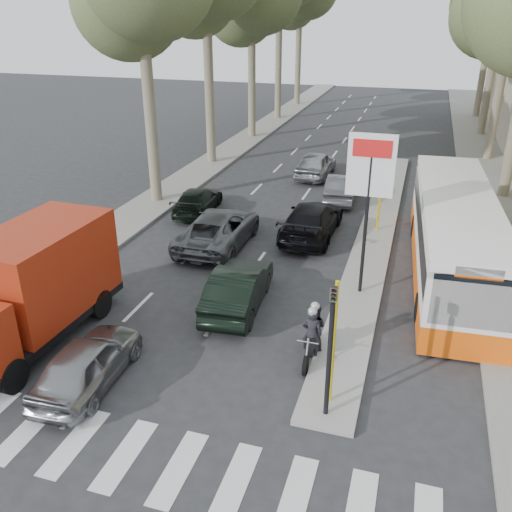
{
  "coord_description": "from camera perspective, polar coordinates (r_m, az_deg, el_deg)",
  "views": [
    {
      "loc": [
        4.67,
        -11.86,
        9.08
      ],
      "look_at": [
        -0.12,
        3.71,
        1.6
      ],
      "focal_mm": 38.0,
      "sensor_mm": 36.0,
      "label": 1
    }
  ],
  "objects": [
    {
      "name": "ground",
      "position": [
        15.65,
        -3.65,
        -10.86
      ],
      "size": [
        120.0,
        120.0,
        0.0
      ],
      "primitive_type": "plane",
      "color": "#28282B",
      "rests_on": "ground"
    },
    {
      "name": "sidewalk_right",
      "position": [
        38.15,
        22.78,
        9.09
      ],
      "size": [
        3.2,
        70.0,
        0.12
      ],
      "primitive_type": "cube",
      "color": "gray",
      "rests_on": "ground"
    },
    {
      "name": "median_left",
      "position": [
        42.79,
        -0.55,
        12.5
      ],
      "size": [
        2.4,
        64.0,
        0.12
      ],
      "primitive_type": "cube",
      "color": "gray",
      "rests_on": "ground"
    },
    {
      "name": "traffic_island",
      "position": [
        24.61,
        12.59,
        2.6
      ],
      "size": [
        1.5,
        26.0,
        0.16
      ],
      "primitive_type": "cube",
      "color": "gray",
      "rests_on": "ground"
    },
    {
      "name": "billboard",
      "position": [
        17.75,
        11.76,
        6.51
      ],
      "size": [
        1.5,
        12.1,
        5.6
      ],
      "color": "yellow",
      "rests_on": "ground"
    },
    {
      "name": "traffic_light_island",
      "position": [
        12.36,
        7.92,
        -7.84
      ],
      "size": [
        0.16,
        0.41,
        3.6
      ],
      "color": "black",
      "rests_on": "ground"
    },
    {
      "name": "silver_hatchback",
      "position": [
        15.04,
        -17.32,
        -10.65
      ],
      "size": [
        1.75,
        3.96,
        1.33
      ],
      "primitive_type": "imported",
      "rotation": [
        0.0,
        0.0,
        3.19
      ],
      "color": "gray",
      "rests_on": "ground"
    },
    {
      "name": "dark_hatchback",
      "position": [
        17.81,
        -1.86,
        -3.35
      ],
      "size": [
        1.85,
        4.45,
        1.43
      ],
      "primitive_type": "imported",
      "rotation": [
        0.0,
        0.0,
        3.22
      ],
      "color": "black",
      "rests_on": "ground"
    },
    {
      "name": "queue_car_a",
      "position": [
        22.52,
        -3.96,
        2.86
      ],
      "size": [
        2.52,
        5.32,
        1.47
      ],
      "primitive_type": "imported",
      "rotation": [
        0.0,
        0.0,
        3.16
      ],
      "color": "#53565B",
      "rests_on": "ground"
    },
    {
      "name": "queue_car_b",
      "position": [
        23.51,
        5.85,
        3.78
      ],
      "size": [
        2.16,
        5.2,
        1.5
      ],
      "primitive_type": "imported",
      "rotation": [
        0.0,
        0.0,
        3.13
      ],
      "color": "black",
      "rests_on": "ground"
    },
    {
      "name": "queue_car_c",
      "position": [
        32.3,
        6.3,
        9.59
      ],
      "size": [
        1.96,
        4.5,
        1.51
      ],
      "primitive_type": "imported",
      "rotation": [
        0.0,
        0.0,
        3.1
      ],
      "color": "#9C9FA4",
      "rests_on": "ground"
    },
    {
      "name": "queue_car_d",
      "position": [
        28.38,
        9.01,
        7.14
      ],
      "size": [
        1.65,
        4.18,
        1.35
      ],
      "primitive_type": "imported",
      "rotation": [
        0.0,
        0.0,
        3.19
      ],
      "color": "#505258",
      "rests_on": "ground"
    },
    {
      "name": "queue_car_e",
      "position": [
        26.41,
        -6.16,
        5.81
      ],
      "size": [
        2.18,
        4.34,
        1.21
      ],
      "primitive_type": "imported",
      "rotation": [
        0.0,
        0.0,
        3.26
      ],
      "color": "black",
      "rests_on": "ground"
    },
    {
      "name": "red_truck",
      "position": [
        16.98,
        -22.64,
        -2.95
      ],
      "size": [
        2.56,
        6.3,
        3.32
      ],
      "rotation": [
        0.0,
        0.0,
        -0.03
      ],
      "color": "black",
      "rests_on": "ground"
    },
    {
      "name": "city_bus",
      "position": [
        20.91,
        20.11,
        2.17
      ],
      "size": [
        3.18,
        11.74,
        3.06
      ],
      "rotation": [
        0.0,
        0.0,
        0.06
      ],
      "color": "#F4580D",
      "rests_on": "ground"
    },
    {
      "name": "motorcycle",
      "position": [
        15.46,
        5.99,
        -8.0
      ],
      "size": [
        0.72,
        2.0,
        1.7
      ],
      "rotation": [
        0.0,
        0.0,
        0.01
      ],
      "color": "black",
      "rests_on": "ground"
    },
    {
      "name": "pedestrian_near",
      "position": [
        24.25,
        22.05,
        3.22
      ],
      "size": [
        0.69,
        1.06,
        1.66
      ],
      "primitive_type": "imported",
      "rotation": [
        0.0,
        0.0,
        1.8
      ],
      "color": "#3A3149",
      "rests_on": "sidewalk_right"
    }
  ]
}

